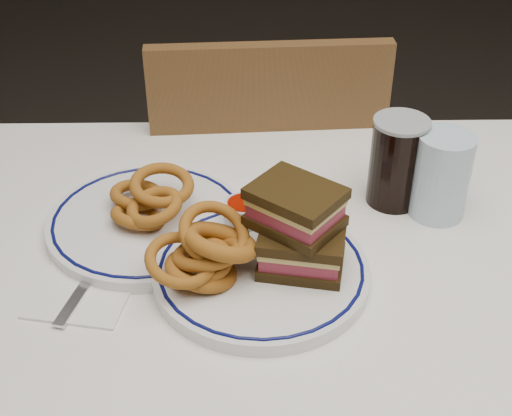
{
  "coord_description": "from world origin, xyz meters",
  "views": [
    {
      "loc": [
        -0.18,
        -0.71,
        1.36
      ],
      "look_at": [
        -0.17,
        0.05,
        0.83
      ],
      "focal_mm": 50.0,
      "sensor_mm": 36.0,
      "label": 1
    }
  ],
  "objects_px": {
    "chair_far": "(263,209)",
    "main_plate": "(261,271)",
    "reuben_sandwich": "(299,228)",
    "far_plate": "(148,222)",
    "beer_mug": "(399,161)"
  },
  "relations": [
    {
      "from": "main_plate",
      "to": "beer_mug",
      "type": "bearing_deg",
      "value": 40.92
    },
    {
      "from": "chair_far",
      "to": "beer_mug",
      "type": "relative_size",
      "value": 6.68
    },
    {
      "from": "chair_far",
      "to": "beer_mug",
      "type": "xyz_separation_m",
      "value": [
        0.19,
        -0.34,
        0.33
      ]
    },
    {
      "from": "chair_far",
      "to": "beer_mug",
      "type": "bearing_deg",
      "value": -61.34
    },
    {
      "from": "chair_far",
      "to": "far_plate",
      "type": "distance_m",
      "value": 0.52
    },
    {
      "from": "chair_far",
      "to": "reuben_sandwich",
      "type": "relative_size",
      "value": 6.57
    },
    {
      "from": "reuben_sandwich",
      "to": "far_plate",
      "type": "height_order",
      "value": "reuben_sandwich"
    },
    {
      "from": "chair_far",
      "to": "reuben_sandwich",
      "type": "bearing_deg",
      "value": -86.6
    },
    {
      "from": "chair_far",
      "to": "main_plate",
      "type": "bearing_deg",
      "value": -91.82
    },
    {
      "from": "chair_far",
      "to": "main_plate",
      "type": "xyz_separation_m",
      "value": [
        -0.02,
        -0.52,
        0.27
      ]
    },
    {
      "from": "far_plate",
      "to": "main_plate",
      "type": "bearing_deg",
      "value": -34.8
    },
    {
      "from": "reuben_sandwich",
      "to": "far_plate",
      "type": "bearing_deg",
      "value": 153.59
    },
    {
      "from": "chair_far",
      "to": "beer_mug",
      "type": "height_order",
      "value": "chair_far"
    },
    {
      "from": "main_plate",
      "to": "reuben_sandwich",
      "type": "bearing_deg",
      "value": 9.82
    },
    {
      "from": "reuben_sandwich",
      "to": "far_plate",
      "type": "relative_size",
      "value": 0.49
    }
  ]
}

